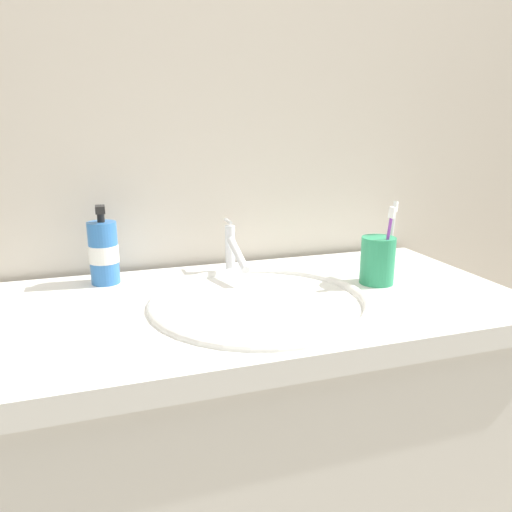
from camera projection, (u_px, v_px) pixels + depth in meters
The scene contains 8 objects.
tiled_wall_back at pixel (213, 131), 1.20m from camera, with size 2.32×0.04×2.40m, color beige.
vanity_counter at pixel (251, 475), 1.11m from camera, with size 1.12×0.56×0.87m.
sink_basin at pixel (261, 321), 0.98m from camera, with size 0.45×0.45×0.11m.
faucet at pixel (233, 250), 1.15m from camera, with size 0.02×0.17×0.13m.
toothbrush_cup at pixel (378, 260), 1.08m from camera, with size 0.08×0.08×0.11m, color #2D9966.
toothbrush_purple at pixel (388, 240), 1.05m from camera, with size 0.02×0.03×0.17m.
toothbrush_white at pixel (392, 235), 1.09m from camera, with size 0.04×0.03×0.18m.
soap_dispenser at pixel (104, 252), 1.08m from camera, with size 0.07×0.07×0.18m.
Camera 1 is at (-0.28, -0.90, 1.21)m, focal length 33.74 mm.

